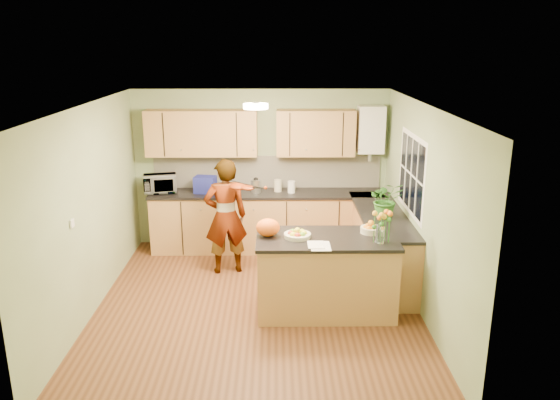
{
  "coord_description": "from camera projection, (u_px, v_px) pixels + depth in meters",
  "views": [
    {
      "loc": [
        0.23,
        -6.24,
        3.21
      ],
      "look_at": [
        0.29,
        0.5,
        1.24
      ],
      "focal_mm": 35.0,
      "sensor_mm": 36.0,
      "label": 1
    }
  ],
  "objects": [
    {
      "name": "violin",
      "position": [
        238.0,
        186.0,
        7.33
      ],
      "size": [
        0.66,
        0.58,
        0.17
      ],
      "primitive_type": null,
      "rotation": [
        0.17,
        0.0,
        -0.61
      ],
      "color": "#4C1604",
      "rests_on": "violinist"
    },
    {
      "name": "floor",
      "position": [
        257.0,
        305.0,
        6.89
      ],
      "size": [
        4.5,
        4.5,
        0.0
      ],
      "primitive_type": "plane",
      "color": "#522D17",
      "rests_on": "ground"
    },
    {
      "name": "potted_plant",
      "position": [
        386.0,
        200.0,
        7.22
      ],
      "size": [
        0.45,
        0.39,
        0.49
      ],
      "primitive_type": "imported",
      "rotation": [
        0.0,
        0.0,
        0.02
      ],
      "color": "#367928",
      "rests_on": "right_counter"
    },
    {
      "name": "flower_vase",
      "position": [
        381.0,
        217.0,
        6.24
      ],
      "size": [
        0.25,
        0.25,
        0.46
      ],
      "rotation": [
        0.0,
        0.0,
        0.21
      ],
      "color": "silver",
      "rests_on": "peninsula_island"
    },
    {
      "name": "wall_left",
      "position": [
        89.0,
        211.0,
        6.52
      ],
      "size": [
        0.02,
        4.5,
        2.5
      ],
      "primitive_type": "cube",
      "color": "gray",
      "rests_on": "floor"
    },
    {
      "name": "back_counter",
      "position": [
        267.0,
        221.0,
        8.63
      ],
      "size": [
        3.64,
        0.62,
        0.94
      ],
      "color": "#BA7C4A",
      "rests_on": "floor"
    },
    {
      "name": "right_counter",
      "position": [
        381.0,
        245.0,
        7.59
      ],
      "size": [
        0.62,
        2.24,
        0.94
      ],
      "color": "#BA7C4A",
      "rests_on": "floor"
    },
    {
      "name": "wall_front",
      "position": [
        247.0,
        295.0,
        4.38
      ],
      "size": [
        4.0,
        0.02,
        2.5
      ],
      "primitive_type": "cube",
      "color": "gray",
      "rests_on": "floor"
    },
    {
      "name": "jar_cream",
      "position": [
        278.0,
        186.0,
        8.52
      ],
      "size": [
        0.16,
        0.16,
        0.19
      ],
      "primitive_type": "cylinder",
      "rotation": [
        0.0,
        0.0,
        0.41
      ],
      "color": "beige",
      "rests_on": "back_counter"
    },
    {
      "name": "light_switch",
      "position": [
        72.0,
        223.0,
        5.93
      ],
      "size": [
        0.02,
        0.09,
        0.09
      ],
      "primitive_type": "cube",
      "color": "white",
      "rests_on": "wall_left"
    },
    {
      "name": "jar_white",
      "position": [
        291.0,
        187.0,
        8.45
      ],
      "size": [
        0.13,
        0.13,
        0.18
      ],
      "primitive_type": "cylinder",
      "rotation": [
        0.0,
        0.0,
        -0.13
      ],
      "color": "white",
      "rests_on": "back_counter"
    },
    {
      "name": "orange_bowl",
      "position": [
        371.0,
        228.0,
        6.62
      ],
      "size": [
        0.25,
        0.25,
        0.15
      ],
      "color": "beige",
      "rests_on": "peninsula_island"
    },
    {
      "name": "papers",
      "position": [
        320.0,
        246.0,
        6.2
      ],
      "size": [
        0.23,
        0.31,
        0.01
      ],
      "primitive_type": "cube",
      "color": "white",
      "rests_on": "peninsula_island"
    },
    {
      "name": "boiler",
      "position": [
        371.0,
        130.0,
        8.38
      ],
      "size": [
        0.4,
        0.3,
        0.86
      ],
      "color": "white",
      "rests_on": "wall_back"
    },
    {
      "name": "upper_cabinets",
      "position": [
        249.0,
        133.0,
        8.36
      ],
      "size": [
        3.2,
        0.34,
        0.7
      ],
      "color": "#BA7C4A",
      "rests_on": "wall_back"
    },
    {
      "name": "kettle",
      "position": [
        256.0,
        185.0,
        8.45
      ],
      "size": [
        0.15,
        0.15,
        0.28
      ],
      "rotation": [
        0.0,
        0.0,
        0.42
      ],
      "color": "silver",
      "rests_on": "back_counter"
    },
    {
      "name": "fruit_dish",
      "position": [
        297.0,
        234.0,
        6.48
      ],
      "size": [
        0.32,
        0.32,
        0.11
      ],
      "color": "beige",
      "rests_on": "peninsula_island"
    },
    {
      "name": "blue_box",
      "position": [
        205.0,
        184.0,
        8.45
      ],
      "size": [
        0.36,
        0.29,
        0.26
      ],
      "primitive_type": "cube",
      "rotation": [
        0.0,
        0.0,
        -0.17
      ],
      "color": "navy",
      "rests_on": "back_counter"
    },
    {
      "name": "microwave",
      "position": [
        160.0,
        184.0,
        8.45
      ],
      "size": [
        0.56,
        0.43,
        0.27
      ],
      "primitive_type": "imported",
      "rotation": [
        0.0,
        0.0,
        0.21
      ],
      "color": "white",
      "rests_on": "back_counter"
    },
    {
      "name": "ceiling_lamp",
      "position": [
        256.0,
        106.0,
        6.49
      ],
      "size": [
        0.3,
        0.3,
        0.07
      ],
      "color": "#FFEABF",
      "rests_on": "ceiling"
    },
    {
      "name": "wall_right",
      "position": [
        422.0,
        210.0,
        6.55
      ],
      "size": [
        0.02,
        4.5,
        2.5
      ],
      "primitive_type": "cube",
      "color": "gray",
      "rests_on": "floor"
    },
    {
      "name": "ceiling",
      "position": [
        255.0,
        106.0,
        6.19
      ],
      "size": [
        4.0,
        4.5,
        0.02
      ],
      "primitive_type": "cube",
      "color": "white",
      "rests_on": "wall_back"
    },
    {
      "name": "peninsula_island",
      "position": [
        326.0,
        274.0,
        6.63
      ],
      "size": [
        1.68,
        0.86,
        0.96
      ],
      "color": "#BA7C4A",
      "rests_on": "floor"
    },
    {
      "name": "window_right",
      "position": [
        411.0,
        174.0,
        7.05
      ],
      "size": [
        0.01,
        1.3,
        1.05
      ],
      "color": "white",
      "rests_on": "wall_right"
    },
    {
      "name": "wall_back",
      "position": [
        261.0,
        168.0,
        8.7
      ],
      "size": [
        4.0,
        0.02,
        2.5
      ],
      "primitive_type": "cube",
      "color": "gray",
      "rests_on": "floor"
    },
    {
      "name": "violinist",
      "position": [
        226.0,
        217.0,
        7.68
      ],
      "size": [
        0.68,
        0.53,
        1.66
      ],
      "primitive_type": "imported",
      "rotation": [
        0.0,
        0.0,
        3.38
      ],
      "color": "tan",
      "rests_on": "floor"
    },
    {
      "name": "orange_bag",
      "position": [
        268.0,
        227.0,
        6.5
      ],
      "size": [
        0.3,
        0.25,
        0.21
      ],
      "primitive_type": "ellipsoid",
      "rotation": [
        0.0,
        0.0,
        -0.04
      ],
      "color": "orange",
      "rests_on": "peninsula_island"
    },
    {
      "name": "splashback",
      "position": [
        267.0,
        172.0,
        8.7
      ],
      "size": [
        3.6,
        0.02,
        0.52
      ],
      "primitive_type": "cube",
      "color": "silver",
      "rests_on": "back_counter"
    }
  ]
}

